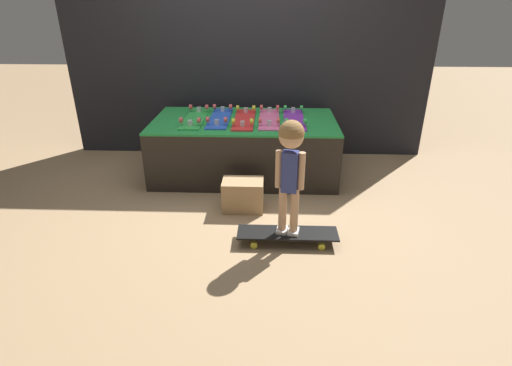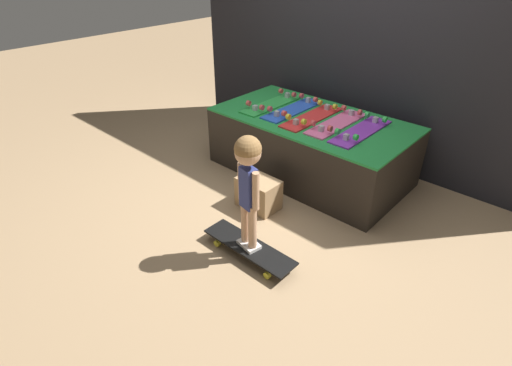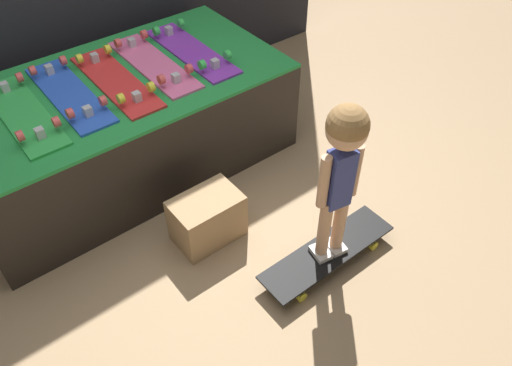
{
  "view_description": "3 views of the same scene",
  "coord_description": "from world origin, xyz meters",
  "px_view_note": "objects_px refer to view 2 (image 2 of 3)",
  "views": [
    {
      "loc": [
        0.27,
        -3.42,
        1.75
      ],
      "look_at": [
        0.16,
        -0.39,
        0.33
      ],
      "focal_mm": 28.0,
      "sensor_mm": 36.0,
      "label": 1
    },
    {
      "loc": [
        2.0,
        -2.44,
        2.04
      ],
      "look_at": [
        0.11,
        -0.36,
        0.33
      ],
      "focal_mm": 28.0,
      "sensor_mm": 36.0,
      "label": 2
    },
    {
      "loc": [
        -0.86,
        -1.81,
        2.11
      ],
      "look_at": [
        0.28,
        -0.35,
        0.33
      ],
      "focal_mm": 35.0,
      "sensor_mm": 36.0,
      "label": 3
    }
  ],
  "objects_px": {
    "skateboard_green_on_rack": "(272,103)",
    "skateboard_blue_on_rack": "(293,109)",
    "skateboard_purple_on_rack": "(361,131)",
    "skateboard_pink_on_rack": "(337,123)",
    "child": "(248,173)",
    "skateboard_on_floor": "(249,247)",
    "skateboard_red_on_rack": "(312,116)",
    "storage_box": "(258,193)"
  },
  "relations": [
    {
      "from": "skateboard_on_floor",
      "to": "storage_box",
      "type": "distance_m",
      "value": 0.66
    },
    {
      "from": "child",
      "to": "storage_box",
      "type": "xyz_separation_m",
      "value": [
        -0.38,
        0.53,
        -0.58
      ]
    },
    {
      "from": "skateboard_blue_on_rack",
      "to": "skateboard_pink_on_rack",
      "type": "distance_m",
      "value": 0.51
    },
    {
      "from": "skateboard_pink_on_rack",
      "to": "skateboard_blue_on_rack",
      "type": "bearing_deg",
      "value": 179.04
    },
    {
      "from": "skateboard_pink_on_rack",
      "to": "skateboard_purple_on_rack",
      "type": "distance_m",
      "value": 0.26
    },
    {
      "from": "skateboard_on_floor",
      "to": "child",
      "type": "xyz_separation_m",
      "value": [
        -0.0,
        0.0,
        0.64
      ]
    },
    {
      "from": "skateboard_on_floor",
      "to": "skateboard_green_on_rack",
      "type": "bearing_deg",
      "value": 124.68
    },
    {
      "from": "skateboard_green_on_rack",
      "to": "storage_box",
      "type": "relative_size",
      "value": 2.12
    },
    {
      "from": "skateboard_green_on_rack",
      "to": "skateboard_pink_on_rack",
      "type": "xyz_separation_m",
      "value": [
        0.77,
        0.02,
        0.0
      ]
    },
    {
      "from": "child",
      "to": "skateboard_pink_on_rack",
      "type": "bearing_deg",
      "value": 107.3
    },
    {
      "from": "skateboard_blue_on_rack",
      "to": "skateboard_red_on_rack",
      "type": "height_order",
      "value": "same"
    },
    {
      "from": "skateboard_purple_on_rack",
      "to": "storage_box",
      "type": "bearing_deg",
      "value": -120.27
    },
    {
      "from": "skateboard_on_floor",
      "to": "skateboard_purple_on_rack",
      "type": "bearing_deg",
      "value": 85.94
    },
    {
      "from": "skateboard_pink_on_rack",
      "to": "skateboard_on_floor",
      "type": "xyz_separation_m",
      "value": [
        0.16,
        -1.36,
        -0.54
      ]
    },
    {
      "from": "skateboard_green_on_rack",
      "to": "skateboard_red_on_rack",
      "type": "bearing_deg",
      "value": -1.45
    },
    {
      "from": "skateboard_red_on_rack",
      "to": "skateboard_purple_on_rack",
      "type": "height_order",
      "value": "same"
    },
    {
      "from": "storage_box",
      "to": "skateboard_pink_on_rack",
      "type": "bearing_deg",
      "value": 74.97
    },
    {
      "from": "skateboard_green_on_rack",
      "to": "skateboard_blue_on_rack",
      "type": "relative_size",
      "value": 1.0
    },
    {
      "from": "skateboard_green_on_rack",
      "to": "skateboard_red_on_rack",
      "type": "relative_size",
      "value": 1.0
    },
    {
      "from": "skateboard_pink_on_rack",
      "to": "storage_box",
      "type": "distance_m",
      "value": 0.98
    },
    {
      "from": "skateboard_blue_on_rack",
      "to": "skateboard_on_floor",
      "type": "relative_size",
      "value": 0.99
    },
    {
      "from": "skateboard_blue_on_rack",
      "to": "storage_box",
      "type": "height_order",
      "value": "skateboard_blue_on_rack"
    },
    {
      "from": "skateboard_red_on_rack",
      "to": "storage_box",
      "type": "relative_size",
      "value": 2.12
    },
    {
      "from": "skateboard_purple_on_rack",
      "to": "skateboard_pink_on_rack",
      "type": "bearing_deg",
      "value": 178.18
    },
    {
      "from": "skateboard_purple_on_rack",
      "to": "skateboard_on_floor",
      "type": "height_order",
      "value": "skateboard_purple_on_rack"
    },
    {
      "from": "skateboard_on_floor",
      "to": "skateboard_red_on_rack",
      "type": "bearing_deg",
      "value": 107.4
    },
    {
      "from": "skateboard_green_on_rack",
      "to": "storage_box",
      "type": "bearing_deg",
      "value": -56.06
    },
    {
      "from": "skateboard_pink_on_rack",
      "to": "skateboard_on_floor",
      "type": "height_order",
      "value": "skateboard_pink_on_rack"
    },
    {
      "from": "skateboard_red_on_rack",
      "to": "skateboard_purple_on_rack",
      "type": "relative_size",
      "value": 1.0
    },
    {
      "from": "child",
      "to": "skateboard_blue_on_rack",
      "type": "bearing_deg",
      "value": 126.76
    },
    {
      "from": "skateboard_green_on_rack",
      "to": "skateboard_red_on_rack",
      "type": "xyz_separation_m",
      "value": [
        0.51,
        -0.01,
        0.0
      ]
    },
    {
      "from": "child",
      "to": "skateboard_green_on_rack",
      "type": "bearing_deg",
      "value": 135.24
    },
    {
      "from": "skateboard_red_on_rack",
      "to": "skateboard_pink_on_rack",
      "type": "relative_size",
      "value": 1.0
    },
    {
      "from": "skateboard_purple_on_rack",
      "to": "skateboard_on_floor",
      "type": "distance_m",
      "value": 1.46
    },
    {
      "from": "skateboard_green_on_rack",
      "to": "skateboard_on_floor",
      "type": "xyz_separation_m",
      "value": [
        0.93,
        -1.34,
        -0.54
      ]
    },
    {
      "from": "skateboard_pink_on_rack",
      "to": "child",
      "type": "bearing_deg",
      "value": -83.27
    },
    {
      "from": "skateboard_green_on_rack",
      "to": "skateboard_pink_on_rack",
      "type": "bearing_deg",
      "value": 1.2
    },
    {
      "from": "skateboard_green_on_rack",
      "to": "skateboard_blue_on_rack",
      "type": "bearing_deg",
      "value": 5.5
    },
    {
      "from": "skateboard_red_on_rack",
      "to": "skateboard_pink_on_rack",
      "type": "distance_m",
      "value": 0.26
    },
    {
      "from": "skateboard_green_on_rack",
      "to": "child",
      "type": "height_order",
      "value": "child"
    },
    {
      "from": "skateboard_pink_on_rack",
      "to": "child",
      "type": "distance_m",
      "value": 1.37
    },
    {
      "from": "skateboard_blue_on_rack",
      "to": "skateboard_purple_on_rack",
      "type": "distance_m",
      "value": 0.77
    }
  ]
}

